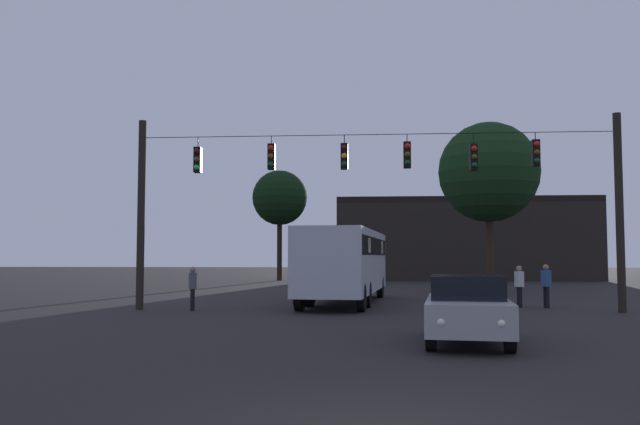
{
  "coord_description": "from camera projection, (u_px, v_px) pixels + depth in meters",
  "views": [
    {
      "loc": [
        -0.1,
        -7.39,
        1.96
      ],
      "look_at": [
        -1.8,
        14.65,
        3.42
      ],
      "focal_mm": 37.08,
      "sensor_mm": 36.0,
      "label": 1
    }
  ],
  "objects": [
    {
      "name": "pedestrian_crossing_left",
      "position": [
        519.0,
        284.0,
        25.25
      ],
      "size": [
        0.3,
        0.4,
        1.59
      ],
      "color": "black",
      "rests_on": "ground"
    },
    {
      "name": "overhead_signal_span",
      "position": [
        372.0,
        192.0,
        23.84
      ],
      "size": [
        17.48,
        0.44,
        7.02
      ],
      "color": "black",
      "rests_on": "ground"
    },
    {
      "name": "ground_plane",
      "position": [
        373.0,
        297.0,
        31.59
      ],
      "size": [
        168.0,
        168.0,
        0.0
      ],
      "primitive_type": "plane",
      "color": "black",
      "rests_on": "ground"
    },
    {
      "name": "corner_building",
      "position": [
        462.0,
        240.0,
        56.18
      ],
      "size": [
        20.89,
        9.15,
        6.7
      ],
      "color": "black",
      "rests_on": "ground"
    },
    {
      "name": "pedestrian_crossing_right",
      "position": [
        193.0,
        286.0,
        23.79
      ],
      "size": [
        0.29,
        0.39,
        1.58
      ],
      "color": "black",
      "rests_on": "ground"
    },
    {
      "name": "city_bus",
      "position": [
        346.0,
        258.0,
        27.61
      ],
      "size": [
        3.53,
        11.19,
        3.0
      ],
      "color": "#B7BCC6",
      "rests_on": "ground"
    },
    {
      "name": "pedestrian_crossing_center",
      "position": [
        546.0,
        283.0,
        25.01
      ],
      "size": [
        0.33,
        0.41,
        1.65
      ],
      "color": "black",
      "rests_on": "ground"
    },
    {
      "name": "car_near_right",
      "position": [
        468.0,
        307.0,
        14.97
      ],
      "size": [
        2.28,
        4.48,
        1.52
      ],
      "color": "#99999E",
      "rests_on": "ground"
    },
    {
      "name": "tree_behind_building",
      "position": [
        489.0,
        172.0,
        37.31
      ],
      "size": [
        5.66,
        5.66,
        9.53
      ],
      "color": "#2D2116",
      "rests_on": "ground"
    },
    {
      "name": "tree_left_silhouette",
      "position": [
        280.0,
        198.0,
        53.56
      ],
      "size": [
        4.45,
        4.45,
        8.92
      ],
      "color": "black",
      "rests_on": "ground"
    }
  ]
}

